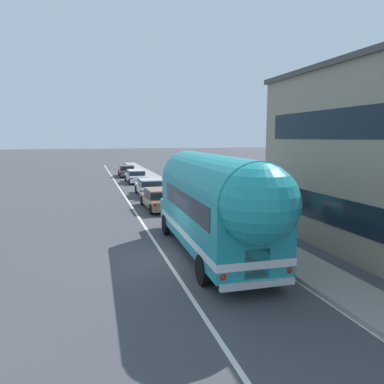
# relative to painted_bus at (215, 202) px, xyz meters

# --- Properties ---
(ground_plane) EXTENTS (300.00, 300.00, 0.00)m
(ground_plane) POSITION_rel_painted_bus_xyz_m (-1.85, 0.55, -2.30)
(ground_plane) COLOR #424247
(lane_markings) EXTENTS (3.88, 80.00, 0.01)m
(lane_markings) POSITION_rel_painted_bus_xyz_m (-0.12, 12.55, -2.30)
(lane_markings) COLOR silver
(lane_markings) RESTS_ON ground
(sidewalk_slab) EXTENTS (1.89, 90.00, 0.15)m
(sidewalk_slab) POSITION_rel_painted_bus_xyz_m (2.84, 10.55, -2.23)
(sidewalk_slab) COLOR gray
(sidewalk_slab) RESTS_ON ground
(painted_bus) EXTENTS (2.76, 10.95, 4.12)m
(painted_bus) POSITION_rel_painted_bus_xyz_m (0.00, 0.00, 0.00)
(painted_bus) COLOR teal
(painted_bus) RESTS_ON ground
(car_lead) EXTENTS (2.10, 4.75, 1.37)m
(car_lead) POSITION_rel_painted_bus_xyz_m (-0.11, 10.75, -1.56)
(car_lead) COLOR olive
(car_lead) RESTS_ON ground
(car_second) EXTENTS (1.96, 4.67, 1.37)m
(car_second) POSITION_rel_painted_bus_xyz_m (0.21, 16.75, -1.56)
(car_second) COLOR silver
(car_second) RESTS_ON ground
(car_third) EXTENTS (1.97, 4.67, 1.37)m
(car_third) POSITION_rel_painted_bus_xyz_m (0.23, 25.73, -1.56)
(car_third) COLOR white
(car_third) RESTS_ON ground
(car_fourth) EXTENTS (1.98, 4.33, 1.37)m
(car_fourth) POSITION_rel_painted_bus_xyz_m (-0.05, 32.26, -1.58)
(car_fourth) COLOR #474C51
(car_fourth) RESTS_ON ground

